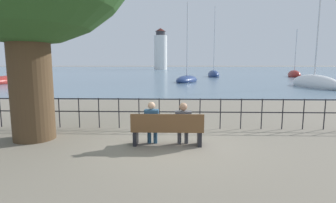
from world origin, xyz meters
name	(u,v)px	position (x,y,z in m)	size (l,w,h in m)	color
ground_plane	(167,145)	(0.00, 0.00, 0.00)	(1000.00, 1000.00, 0.00)	gray
harbor_water	(176,68)	(0.00, 159.27, 0.00)	(600.00, 300.00, 0.01)	slate
park_bench	(167,130)	(0.00, -0.06, 0.44)	(1.95, 0.45, 0.90)	brown
seated_person_left	(152,121)	(-0.43, 0.02, 0.66)	(0.38, 0.35, 1.20)	navy
seated_person_right	(183,122)	(0.43, 0.02, 0.65)	(0.44, 0.35, 1.18)	#4C4C51
promenade_railing	(169,109)	(0.00, 1.91, 0.69)	(13.37, 0.04, 1.05)	black
sailboat_0	(187,80)	(1.54, 26.39, 0.30)	(3.91, 5.88, 10.14)	navy
sailboat_1	(8,81)	(-19.92, 23.62, 0.29)	(2.41, 6.97, 8.81)	maroon
sailboat_2	(314,83)	(13.61, 18.95, 0.38)	(2.25, 7.38, 8.86)	white
sailboat_3	(294,75)	(21.35, 40.95, 0.38)	(2.55, 5.61, 8.94)	maroon
sailboat_5	(214,74)	(6.96, 41.10, 0.42)	(1.90, 5.85, 12.89)	navy
harbor_lighthouse	(161,50)	(-7.00, 111.43, 8.46)	(5.77, 5.77, 18.19)	white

